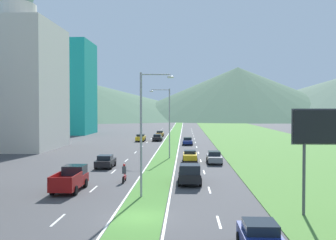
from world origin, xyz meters
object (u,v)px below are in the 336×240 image
Objects in this scene: car_0 at (188,141)px; car_1 at (190,156)px; car_9 at (157,137)px; pickup_truck_1 at (71,179)px; car_4 at (141,138)px; street_lamp_near at (144,127)px; pickup_truck_0 at (190,173)px; billboard_roadside at (331,133)px; car_3 at (214,157)px; motorcycle_rider at (124,175)px; car_2 at (160,134)px; car_5 at (105,161)px; car_8 at (261,237)px; street_lamp_mid at (167,119)px.

car_0 reaches higher than car_1.
pickup_truck_1 is (-3.79, -52.74, 0.23)m from car_9.
car_1 is at bearing -28.45° from pickup_truck_1.
car_0 is at bearing -128.34° from car_4.
car_4 is at bearing -128.34° from car_0.
pickup_truck_0 is (3.68, 5.88, -4.69)m from street_lamp_near.
pickup_truck_1 is at bearing 160.16° from street_lamp_near.
car_4 is (-19.33, 58.85, -4.68)m from billboard_roadside.
street_lamp_near is at bearing -32.01° from pickup_truck_0.
motorcycle_rider is at bearing -35.42° from car_3.
car_3 is at bearing 166.59° from pickup_truck_0.
car_2 is at bearing 102.25° from billboard_roadside.
car_8 is (13.31, -27.25, -0.01)m from car_5.
car_5 is (-19.16, 20.43, -4.70)m from billboard_roadside.
street_lamp_mid is 30.53m from car_4.
motorcycle_rider reaches higher than car_0.
car_3 is 36.66m from car_9.
car_2 is at bearing -2.95° from pickup_truck_1.
pickup_truck_0 reaches higher than car_2.
car_2 is at bearing -171.38° from car_1.
street_lamp_mid reaches higher than motorcycle_rider.
car_9 is (-9.87, 66.94, -0.01)m from car_8.
pickup_truck_1 is at bearing 159.30° from billboard_roadside.
street_lamp_near is 1.40× the size of billboard_roadside.
car_3 is (3.31, -25.96, 0.04)m from car_0.
pickup_truck_1 is (-10.37, -3.47, 0.00)m from pickup_truck_0.
pickup_truck_0 is at bearing -172.39° from car_9.
pickup_truck_1 reaches higher than car_8.
car_2 is 63.63m from pickup_truck_0.
motorcycle_rider reaches higher than car_3.
pickup_truck_0 is (6.58, -49.27, 0.23)m from car_9.
pickup_truck_0 reaches higher than car_0.
billboard_roadside reaches higher than pickup_truck_0.
pickup_truck_0 and pickup_truck_1 have the same top height.
car_5 is 30.33m from car_8.
street_lamp_near reaches higher than car_3.
car_2 is 53.75m from car_5.
car_5 is 1.02× the size of car_8.
car_1 reaches higher than car_2.
car_2 is at bearing 1.47° from car_9.
street_lamp_mid is 1.84× the size of pickup_truck_1.
motorcycle_rider is (-6.30, 0.44, -0.24)m from pickup_truck_0.
car_1 is at bearing 0.45° from car_0.
car_0 is at bearing -176.75° from car_8.
motorcycle_rider is at bearing -152.09° from car_8.
car_4 is at bearing 96.88° from street_lamp_near.
car_1 is at bearing -161.98° from car_4.
car_3 is 0.99× the size of car_4.
street_lamp_near is 2.12× the size of car_2.
car_4 is (-10.39, 31.94, 0.05)m from car_1.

